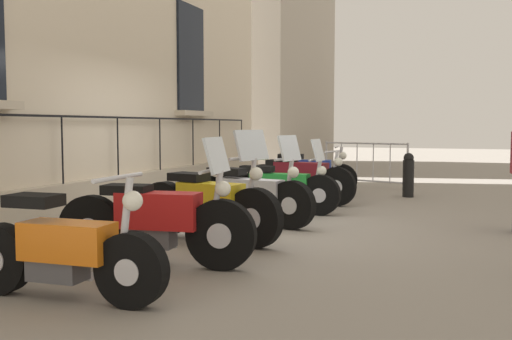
% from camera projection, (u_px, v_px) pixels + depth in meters
% --- Properties ---
extents(ground_plane, '(60.00, 60.00, 0.00)m').
position_uv_depth(ground_plane, '(240.00, 224.00, 8.38)').
color(ground_plane, gray).
extents(motorcycle_orange, '(1.88, 0.69, 1.05)m').
position_uv_depth(motorcycle_orange, '(64.00, 253.00, 4.71)').
color(motorcycle_orange, black).
rests_on(motorcycle_orange, ground_plane).
extents(motorcycle_red, '(2.12, 0.68, 1.32)m').
position_uv_depth(motorcycle_red, '(157.00, 221.00, 5.86)').
color(motorcycle_red, black).
rests_on(motorcycle_red, ground_plane).
extents(motorcycle_yellow, '(2.08, 0.82, 1.38)m').
position_uv_depth(motorcycle_yellow, '(209.00, 205.00, 7.09)').
color(motorcycle_yellow, black).
rests_on(motorcycle_yellow, ground_plane).
extents(motorcycle_silver, '(2.15, 0.76, 1.30)m').
position_uv_depth(motorcycle_silver, '(248.00, 196.00, 8.34)').
color(motorcycle_silver, black).
rests_on(motorcycle_silver, ground_plane).
extents(motorcycle_green, '(2.12, 0.58, 1.22)m').
position_uv_depth(motorcycle_green, '(278.00, 188.00, 9.47)').
color(motorcycle_green, black).
rests_on(motorcycle_green, ground_plane).
extents(motorcycle_maroon, '(2.20, 0.75, 0.99)m').
position_uv_depth(motorcycle_maroon, '(299.00, 179.00, 10.62)').
color(motorcycle_maroon, black).
rests_on(motorcycle_maroon, ground_plane).
extents(motorcycle_blue, '(2.11, 0.67, 1.02)m').
position_uv_depth(motorcycle_blue, '(307.00, 174.00, 11.99)').
color(motorcycle_blue, black).
rests_on(motorcycle_blue, ground_plane).
extents(crowd_barrier, '(2.03, 0.64, 1.05)m').
position_uv_depth(crowd_barrier, '(365.00, 163.00, 13.43)').
color(crowd_barrier, '#B7B7BF').
rests_on(crowd_barrier, ground_plane).
extents(bollard, '(0.22, 0.22, 0.89)m').
position_uv_depth(bollard, '(408.00, 175.00, 11.57)').
color(bollard, black).
rests_on(bollard, ground_plane).
extents(distant_building, '(3.36, 6.98, 7.67)m').
position_uv_depth(distant_building, '(265.00, 56.00, 19.91)').
color(distant_building, '#9E9384').
rests_on(distant_building, ground_plane).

